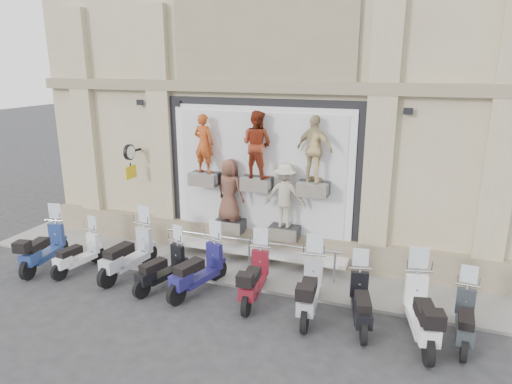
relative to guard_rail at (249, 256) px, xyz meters
The scene contains 16 objects.
ground 2.05m from the guard_rail, 90.00° to the right, with size 90.00×90.00×0.00m, color #2B2B2D.
sidewalk 0.44m from the guard_rail, 90.00° to the left, with size 16.00×2.20×0.08m, color gray.
building 7.46m from the guard_rail, 90.00° to the left, with size 14.00×8.60×12.00m, color #C1B38C, non-canonical shape.
shop_vitrine 2.09m from the guard_rail, 82.87° to the left, with size 5.60×0.88×4.30m.
guard_rail is the anchor object (origin of this frame).
clock_sign_bracket 4.57m from the guard_rail, behind, with size 0.10×0.80×1.02m.
scooter_a 5.64m from the guard_rail, 162.60° to the right, with size 0.59×2.02×1.64m, color navy, non-canonical shape.
scooter_b 4.62m from the guard_rail, 160.38° to the right, with size 0.50×1.73×1.40m, color white, non-canonical shape.
scooter_c 3.22m from the guard_rail, 155.88° to the right, with size 0.63×2.15×1.74m, color #A6A9B4, non-canonical shape.
scooter_d 2.36m from the guard_rail, 137.14° to the right, with size 0.53×1.83×1.48m, color black, non-canonical shape.
scooter_e 1.72m from the guard_rail, 116.93° to the right, with size 0.60×2.06×1.67m, color #1A1753, non-canonical shape.
scooter_f 1.59m from the guard_rail, 64.69° to the right, with size 0.57×1.96×1.59m, color maroon, non-canonical shape.
scooter_g 2.60m from the guard_rail, 37.55° to the right, with size 0.60×2.05×1.66m, color #9C9EA3, non-canonical shape.
scooter_h 3.59m from the guard_rail, 27.35° to the right, with size 0.54×1.87×1.52m, color black, non-canonical shape.
scooter_i 4.75m from the guard_rail, 22.19° to the right, with size 0.63×2.15×1.74m, color white, non-canonical shape.
scooter_j 5.45m from the guard_rail, 16.73° to the right, with size 0.52×1.77×1.44m, color #272C30, non-canonical shape.
Camera 1 is at (4.06, -8.56, 5.43)m, focal length 32.00 mm.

